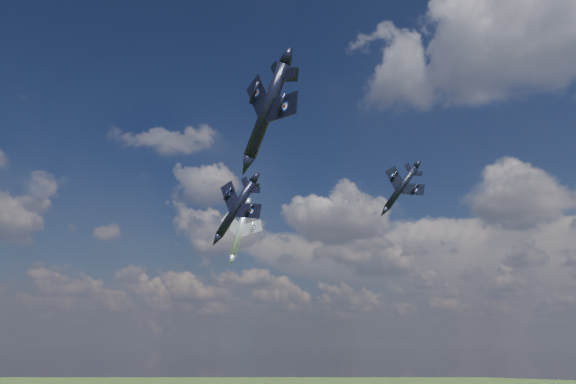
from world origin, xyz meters
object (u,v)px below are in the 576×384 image
Objects in this scene: jet_lead_navy at (236,208)px; jet_right_navy at (267,111)px; jet_left_silver at (240,231)px; jet_high_navy at (401,187)px.

jet_right_navy is (18.58, -16.23, 6.21)m from jet_lead_navy.
jet_high_navy is at bearing -3.76° from jet_left_silver.
jet_high_navy is (-2.26, 42.83, 0.60)m from jet_right_navy.
jet_right_navy reaches higher than jet_high_navy.
jet_lead_navy is 31.94m from jet_high_navy.
jet_high_navy is at bearing 53.32° from jet_lead_navy.
jet_left_silver is at bearing 123.96° from jet_lead_navy.
jet_right_navy is 1.11× the size of jet_left_silver.
jet_lead_navy is 1.12× the size of jet_high_navy.
jet_right_navy is at bearing -46.29° from jet_lead_navy.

